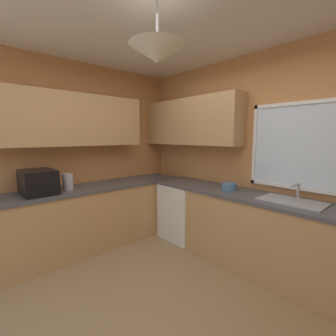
% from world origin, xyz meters
% --- Properties ---
extents(ground_plane, '(8.63, 8.63, 0.00)m').
position_xyz_m(ground_plane, '(0.00, 0.00, 0.00)').
color(ground_plane, '#997A56').
extents(room_shell, '(4.04, 3.49, 2.69)m').
position_xyz_m(room_shell, '(-0.38, 0.46, 1.77)').
color(room_shell, '#C6844C').
rests_on(room_shell, ground_plane).
extents(counter_run_left, '(0.65, 3.10, 0.89)m').
position_xyz_m(counter_run_left, '(-1.65, 0.00, 0.44)').
color(counter_run_left, tan).
rests_on(counter_run_left, ground_plane).
extents(counter_run_back, '(3.13, 0.65, 0.89)m').
position_xyz_m(counter_run_back, '(0.21, 1.38, 0.44)').
color(counter_run_back, tan).
rests_on(counter_run_back, ground_plane).
extents(dishwasher, '(0.60, 0.60, 0.84)m').
position_xyz_m(dishwasher, '(-0.99, 1.35, 0.42)').
color(dishwasher, white).
rests_on(dishwasher, ground_plane).
extents(microwave, '(0.48, 0.36, 0.29)m').
position_xyz_m(microwave, '(-1.65, -0.52, 1.03)').
color(microwave, black).
rests_on(microwave, counter_run_left).
extents(kettle, '(0.13, 0.13, 0.22)m').
position_xyz_m(kettle, '(-1.63, -0.18, 0.99)').
color(kettle, '#B7B7BC').
rests_on(kettle, counter_run_left).
extents(sink_assembly, '(0.63, 0.40, 0.19)m').
position_xyz_m(sink_assembly, '(0.56, 1.38, 0.90)').
color(sink_assembly, '#9EA0A5').
rests_on(sink_assembly, counter_run_back).
extents(bowl, '(0.19, 0.19, 0.09)m').
position_xyz_m(bowl, '(-0.21, 1.38, 0.93)').
color(bowl, '#4C7099').
rests_on(bowl, counter_run_back).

